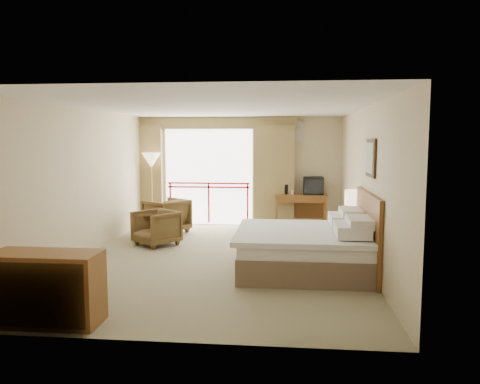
# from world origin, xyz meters

# --- Properties ---
(floor) EXTENTS (7.00, 7.00, 0.00)m
(floor) POSITION_xyz_m (0.00, 0.00, 0.00)
(floor) COLOR gray
(floor) RESTS_ON ground
(ceiling) EXTENTS (7.00, 7.00, 0.00)m
(ceiling) POSITION_xyz_m (0.00, 0.00, 2.70)
(ceiling) COLOR white
(ceiling) RESTS_ON wall_back
(wall_back) EXTENTS (5.00, 0.00, 5.00)m
(wall_back) POSITION_xyz_m (0.00, 3.50, 1.35)
(wall_back) COLOR beige
(wall_back) RESTS_ON ground
(wall_front) EXTENTS (5.00, 0.00, 5.00)m
(wall_front) POSITION_xyz_m (0.00, -3.50, 1.35)
(wall_front) COLOR beige
(wall_front) RESTS_ON ground
(wall_left) EXTENTS (0.00, 7.00, 7.00)m
(wall_left) POSITION_xyz_m (-2.50, 0.00, 1.35)
(wall_left) COLOR beige
(wall_left) RESTS_ON ground
(wall_right) EXTENTS (0.00, 7.00, 7.00)m
(wall_right) POSITION_xyz_m (2.50, 0.00, 1.35)
(wall_right) COLOR beige
(wall_right) RESTS_ON ground
(balcony_door) EXTENTS (2.40, 0.00, 2.40)m
(balcony_door) POSITION_xyz_m (-0.80, 3.48, 1.20)
(balcony_door) COLOR white
(balcony_door) RESTS_ON wall_back
(balcony_railing) EXTENTS (2.09, 0.03, 1.02)m
(balcony_railing) POSITION_xyz_m (-0.80, 3.46, 0.81)
(balcony_railing) COLOR #AE0E10
(balcony_railing) RESTS_ON wall_back
(curtain_left) EXTENTS (1.00, 0.26, 2.50)m
(curtain_left) POSITION_xyz_m (-2.45, 3.35, 1.25)
(curtain_left) COLOR olive
(curtain_left) RESTS_ON wall_back
(curtain_right) EXTENTS (1.00, 0.26, 2.50)m
(curtain_right) POSITION_xyz_m (0.85, 3.35, 1.25)
(curtain_right) COLOR olive
(curtain_right) RESTS_ON wall_back
(valance) EXTENTS (4.40, 0.22, 0.28)m
(valance) POSITION_xyz_m (-0.80, 3.38, 2.55)
(valance) COLOR olive
(valance) RESTS_ON wall_back
(hvac_vent) EXTENTS (0.50, 0.04, 0.50)m
(hvac_vent) POSITION_xyz_m (1.30, 3.47, 2.35)
(hvac_vent) COLOR silver
(hvac_vent) RESTS_ON wall_back
(bed) EXTENTS (2.13, 2.06, 0.97)m
(bed) POSITION_xyz_m (1.50, -0.60, 0.38)
(bed) COLOR brown
(bed) RESTS_ON floor
(headboard) EXTENTS (0.06, 2.10, 1.30)m
(headboard) POSITION_xyz_m (2.46, -0.60, 0.65)
(headboard) COLOR brown
(headboard) RESTS_ON wall_right
(framed_art) EXTENTS (0.04, 0.72, 0.60)m
(framed_art) POSITION_xyz_m (2.47, -0.60, 1.85)
(framed_art) COLOR black
(framed_art) RESTS_ON wall_right
(nightstand) EXTENTS (0.40, 0.48, 0.55)m
(nightstand) POSITION_xyz_m (2.44, 0.80, 0.28)
(nightstand) COLOR brown
(nightstand) RESTS_ON floor
(table_lamp) EXTENTS (0.35, 0.35, 0.61)m
(table_lamp) POSITION_xyz_m (2.44, 0.85, 1.03)
(table_lamp) COLOR tan
(table_lamp) RESTS_ON nightstand
(phone) EXTENTS (0.18, 0.15, 0.08)m
(phone) POSITION_xyz_m (2.39, 0.65, 0.59)
(phone) COLOR black
(phone) RESTS_ON nightstand
(desk) EXTENTS (1.26, 0.61, 0.82)m
(desk) POSITION_xyz_m (1.51, 3.31, 0.64)
(desk) COLOR brown
(desk) RESTS_ON floor
(tv) EXTENTS (0.48, 0.38, 0.43)m
(tv) POSITION_xyz_m (1.81, 3.25, 1.03)
(tv) COLOR black
(tv) RESTS_ON desk
(coffee_maker) EXTENTS (0.14, 0.14, 0.24)m
(coffee_maker) POSITION_xyz_m (1.16, 3.25, 0.94)
(coffee_maker) COLOR black
(coffee_maker) RESTS_ON desk
(cup) EXTENTS (0.08, 0.08, 0.11)m
(cup) POSITION_xyz_m (1.31, 3.20, 0.87)
(cup) COLOR white
(cup) RESTS_ON desk
(wastebasket) EXTENTS (0.24, 0.24, 0.28)m
(wastebasket) POSITION_xyz_m (0.99, 2.45, 0.14)
(wastebasket) COLOR black
(wastebasket) RESTS_ON floor
(armchair_far) EXTENTS (1.20, 1.20, 0.79)m
(armchair_far) POSITION_xyz_m (-1.60, 2.29, 0.00)
(armchair_far) COLOR #49361B
(armchair_far) RESTS_ON floor
(armchair_near) EXTENTS (1.08, 1.08, 0.71)m
(armchair_near) POSITION_xyz_m (-1.47, 1.01, 0.00)
(armchair_near) COLOR #49361B
(armchair_near) RESTS_ON floor
(side_table) EXTENTS (0.52, 0.52, 0.57)m
(side_table) POSITION_xyz_m (-1.79, 1.39, 0.39)
(side_table) COLOR black
(side_table) RESTS_ON floor
(book) EXTENTS (0.28, 0.29, 0.02)m
(book) POSITION_xyz_m (-1.79, 1.39, 0.57)
(book) COLOR white
(book) RESTS_ON side_table
(floor_lamp) EXTENTS (0.46, 0.46, 1.82)m
(floor_lamp) POSITION_xyz_m (-2.17, 3.10, 1.57)
(floor_lamp) COLOR tan
(floor_lamp) RESTS_ON floor
(dresser) EXTENTS (1.27, 0.54, 0.84)m
(dresser) POSITION_xyz_m (-1.61, -3.14, 0.42)
(dresser) COLOR brown
(dresser) RESTS_ON floor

